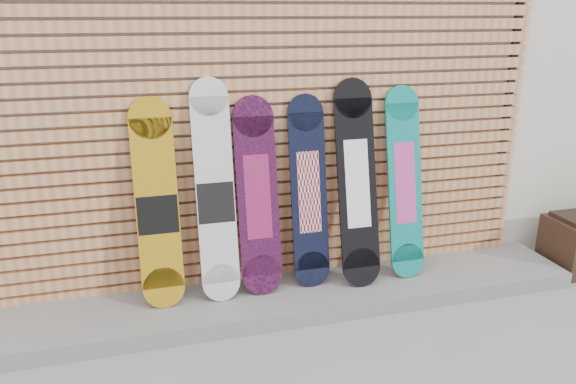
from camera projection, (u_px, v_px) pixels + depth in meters
name	position (u px, v px, depth m)	size (l,w,h in m)	color
ground	(325.00, 354.00, 3.56)	(80.00, 80.00, 0.00)	gray
building	(269.00, 36.00, 6.34)	(12.00, 5.00, 3.60)	beige
concrete_step	(276.00, 298.00, 4.13)	(4.60, 0.70, 0.12)	slate
slat_wall	(265.00, 137.00, 4.04)	(4.26, 0.08, 2.29)	tan
snowboard_0	(157.00, 206.00, 3.79)	(0.29, 0.31, 1.42)	#B48213
snowboard_1	(215.00, 193.00, 3.87)	(0.27, 0.32, 1.54)	silver
snowboard_2	(258.00, 197.00, 3.97)	(0.29, 0.31, 1.40)	black
snowboard_3	(309.00, 192.00, 4.08)	(0.27, 0.28, 1.40)	black
snowboard_4	(357.00, 184.00, 4.11)	(0.29, 0.38, 1.50)	black
snowboard_5	(405.00, 183.00, 4.24)	(0.27, 0.34, 1.43)	#0D817B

